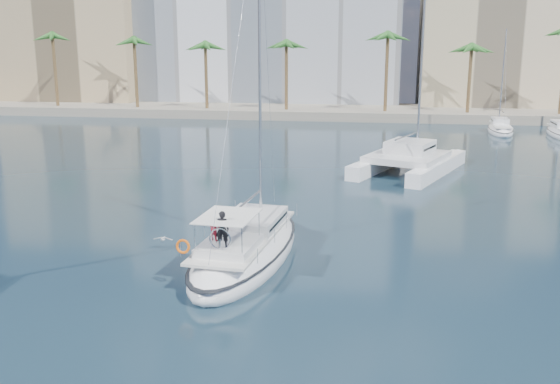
# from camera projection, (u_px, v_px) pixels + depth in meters

# --- Properties ---
(ground) EXTENTS (160.00, 160.00, 0.00)m
(ground) POSITION_uv_depth(u_px,v_px,m) (246.00, 262.00, 29.65)
(ground) COLOR black
(ground) RESTS_ON ground
(quay) EXTENTS (120.00, 14.00, 1.20)m
(quay) POSITION_uv_depth(u_px,v_px,m) (335.00, 111.00, 88.09)
(quay) COLOR gray
(quay) RESTS_ON ground
(building_modern) EXTENTS (42.00, 16.00, 28.00)m
(building_modern) POSITION_uv_depth(u_px,v_px,m) (266.00, 17.00, 98.26)
(building_modern) COLOR silver
(building_modern) RESTS_ON ground
(building_tan_left) EXTENTS (22.00, 14.00, 22.00)m
(building_tan_left) POSITION_uv_depth(u_px,v_px,m) (77.00, 37.00, 99.61)
(building_tan_left) COLOR tan
(building_tan_left) RESTS_ON ground
(building_beige) EXTENTS (20.00, 14.00, 20.00)m
(building_beige) POSITION_uv_depth(u_px,v_px,m) (491.00, 43.00, 91.24)
(building_beige) COLOR tan
(building_beige) RESTS_ON ground
(palm_left) EXTENTS (3.60, 3.60, 12.30)m
(palm_left) POSITION_uv_depth(u_px,v_px,m) (91.00, 41.00, 87.06)
(palm_left) COLOR brown
(palm_left) RESTS_ON ground
(palm_centre) EXTENTS (3.60, 3.60, 12.30)m
(palm_centre) POSITION_uv_depth(u_px,v_px,m) (334.00, 41.00, 81.98)
(palm_centre) COLOR brown
(palm_centre) RESTS_ON ground
(main_sloop) EXTENTS (4.96, 12.45, 18.03)m
(main_sloop) POSITION_uv_depth(u_px,v_px,m) (247.00, 249.00, 29.82)
(main_sloop) COLOR white
(main_sloop) RESTS_ON ground
(catamaran) EXTENTS (9.91, 13.17, 17.26)m
(catamaran) POSITION_uv_depth(u_px,v_px,m) (409.00, 158.00, 50.02)
(catamaran) COLOR white
(catamaran) RESTS_ON ground
(seagull) EXTENTS (1.02, 0.44, 0.19)m
(seagull) POSITION_uv_depth(u_px,v_px,m) (163.00, 239.00, 31.40)
(seagull) COLOR silver
(seagull) RESTS_ON ground
(moored_yacht_a) EXTENTS (3.37, 9.52, 11.90)m
(moored_yacht_a) POSITION_uv_depth(u_px,v_px,m) (500.00, 133.00, 71.80)
(moored_yacht_a) COLOR white
(moored_yacht_a) RESTS_ON ground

